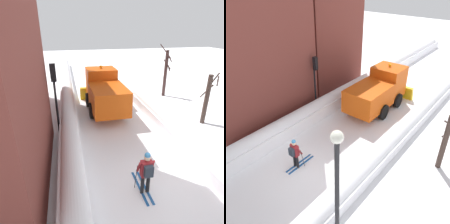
{
  "view_description": "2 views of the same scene",
  "coord_description": "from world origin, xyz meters",
  "views": [
    {
      "loc": [
        -2.81,
        -5.39,
        5.87
      ],
      "look_at": [
        -0.51,
        4.63,
        1.42
      ],
      "focal_mm": 31.95,
      "sensor_mm": 36.0,
      "label": 1
    },
    {
      "loc": [
        7.35,
        -5.96,
        9.09
      ],
      "look_at": [
        -1.22,
        4.68,
        0.9
      ],
      "focal_mm": 37.96,
      "sensor_mm": 36.0,
      "label": 2
    }
  ],
  "objects": [
    {
      "name": "snowbank_right",
      "position": [
        2.91,
        10.0,
        0.5
      ],
      "size": [
        1.1,
        36.0,
        1.12
      ],
      "color": "white",
      "rests_on": "ground"
    },
    {
      "name": "ground_plane",
      "position": [
        0.0,
        10.0,
        0.0
      ],
      "size": [
        80.0,
        80.0,
        0.0
      ],
      "primitive_type": "plane",
      "color": "white"
    },
    {
      "name": "skier",
      "position": [
        -0.3,
        -0.02,
        1.0
      ],
      "size": [
        0.62,
        1.8,
        1.81
      ],
      "color": "black",
      "rests_on": "ground"
    },
    {
      "name": "snowbank_left",
      "position": [
        -2.91,
        10.0,
        0.63
      ],
      "size": [
        1.1,
        36.0,
        1.33
      ],
      "color": "white",
      "rests_on": "ground"
    },
    {
      "name": "bare_tree_near",
      "position": [
        5.64,
        4.77,
        1.69
      ],
      "size": [
        0.99,
        1.15,
        3.41
      ],
      "color": "#42332C",
      "rests_on": "ground"
    },
    {
      "name": "plow_truck",
      "position": [
        -0.24,
        8.27,
        1.48
      ],
      "size": [
        3.2,
        5.98,
        3.12
      ],
      "color": "#DB510F",
      "rests_on": "ground"
    },
    {
      "name": "bare_tree_mid",
      "position": [
        5.64,
        10.5,
        2.12
      ],
      "size": [
        1.04,
        0.98,
        4.51
      ],
      "color": "#402B29",
      "rests_on": "ground"
    },
    {
      "name": "traffic_light_pole",
      "position": [
        -3.48,
        5.02,
        2.92
      ],
      "size": [
        0.28,
        0.42,
        4.15
      ],
      "color": "black",
      "rests_on": "ground"
    }
  ]
}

